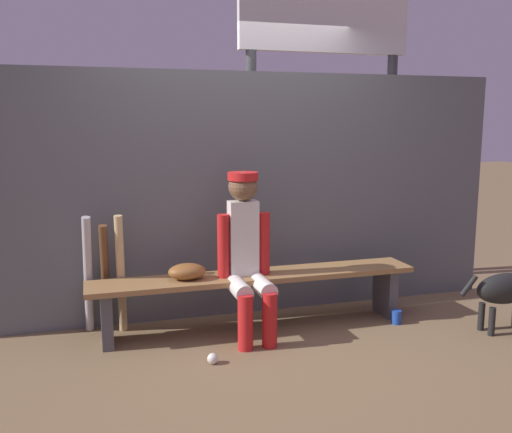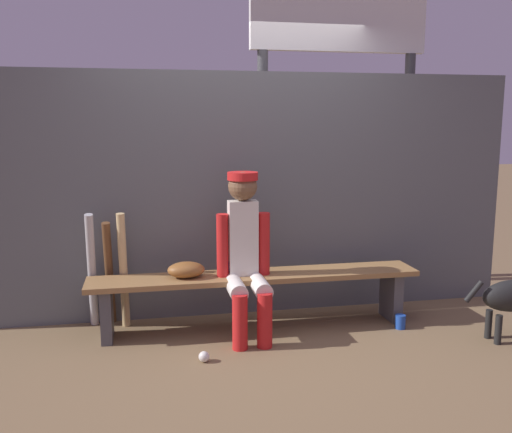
{
  "view_description": "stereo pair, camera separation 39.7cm",
  "coord_description": "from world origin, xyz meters",
  "px_view_note": "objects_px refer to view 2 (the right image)",
  "views": [
    {
      "loc": [
        -1.21,
        -4.04,
        1.61
      ],
      "look_at": [
        0.0,
        0.0,
        0.89
      ],
      "focal_mm": 39.48,
      "sensor_mm": 36.0,
      "label": 1
    },
    {
      "loc": [
        -0.83,
        -4.13,
        1.61
      ],
      "look_at": [
        0.0,
        0.0,
        0.89
      ],
      "focal_mm": 39.48,
      "sensor_mm": 36.0,
      "label": 2
    }
  ],
  "objects_px": {
    "bat_wood_natural": "(123,271)",
    "baseball": "(204,357)",
    "baseball_glove": "(186,270)",
    "cup_on_ground": "(400,322)",
    "cup_on_bench": "(231,268)",
    "player_seated": "(245,249)",
    "bat_wood_dark": "(109,274)",
    "bat_aluminum_silver": "(92,271)",
    "scoreboard": "(345,52)",
    "dugout_bench": "(256,285)"
  },
  "relations": [
    {
      "from": "dugout_bench",
      "to": "cup_on_ground",
      "type": "bearing_deg",
      "value": -11.61
    },
    {
      "from": "bat_wood_natural",
      "to": "cup_on_bench",
      "type": "distance_m",
      "value": 0.84
    },
    {
      "from": "player_seated",
      "to": "dugout_bench",
      "type": "bearing_deg",
      "value": 45.41
    },
    {
      "from": "dugout_bench",
      "to": "bat_wood_natural",
      "type": "distance_m",
      "value": 1.04
    },
    {
      "from": "baseball_glove",
      "to": "bat_wood_dark",
      "type": "relative_size",
      "value": 0.33
    },
    {
      "from": "cup_on_bench",
      "to": "scoreboard",
      "type": "relative_size",
      "value": 0.03
    },
    {
      "from": "baseball",
      "to": "cup_on_bench",
      "type": "height_order",
      "value": "cup_on_bench"
    },
    {
      "from": "bat_wood_dark",
      "to": "bat_aluminum_silver",
      "type": "bearing_deg",
      "value": -160.34
    },
    {
      "from": "baseball_glove",
      "to": "cup_on_ground",
      "type": "height_order",
      "value": "baseball_glove"
    },
    {
      "from": "cup_on_ground",
      "to": "bat_wood_natural",
      "type": "bearing_deg",
      "value": 168.08
    },
    {
      "from": "cup_on_ground",
      "to": "bat_wood_dark",
      "type": "bearing_deg",
      "value": 166.98
    },
    {
      "from": "dugout_bench",
      "to": "bat_wood_dark",
      "type": "relative_size",
      "value": 2.99
    },
    {
      "from": "baseball_glove",
      "to": "bat_wood_natural",
      "type": "bearing_deg",
      "value": 154.99
    },
    {
      "from": "bat_wood_natural",
      "to": "scoreboard",
      "type": "xyz_separation_m",
      "value": [
        2.09,
        0.88,
        1.8
      ]
    },
    {
      "from": "bat_aluminum_silver",
      "to": "cup_on_ground",
      "type": "height_order",
      "value": "bat_aluminum_silver"
    },
    {
      "from": "player_seated",
      "to": "bat_wood_natural",
      "type": "xyz_separation_m",
      "value": [
        -0.91,
        0.32,
        -0.2
      ]
    },
    {
      "from": "dugout_bench",
      "to": "baseball",
      "type": "bearing_deg",
      "value": -130.5
    },
    {
      "from": "scoreboard",
      "to": "bat_wood_dark",
      "type": "bearing_deg",
      "value": -159.82
    },
    {
      "from": "bat_aluminum_silver",
      "to": "baseball",
      "type": "bearing_deg",
      "value": -45.48
    },
    {
      "from": "cup_on_ground",
      "to": "scoreboard",
      "type": "bearing_deg",
      "value": 91.19
    },
    {
      "from": "baseball",
      "to": "cup_on_bench",
      "type": "distance_m",
      "value": 0.78
    },
    {
      "from": "baseball_glove",
      "to": "cup_on_bench",
      "type": "relative_size",
      "value": 2.55
    },
    {
      "from": "baseball_glove",
      "to": "baseball",
      "type": "distance_m",
      "value": 0.72
    },
    {
      "from": "baseball_glove",
      "to": "bat_aluminum_silver",
      "type": "distance_m",
      "value": 0.75
    },
    {
      "from": "dugout_bench",
      "to": "baseball",
      "type": "relative_size",
      "value": 34.62
    },
    {
      "from": "player_seated",
      "to": "baseball_glove",
      "type": "xyz_separation_m",
      "value": [
        -0.44,
        0.1,
        -0.16
      ]
    },
    {
      "from": "baseball",
      "to": "scoreboard",
      "type": "distance_m",
      "value": 3.17
    },
    {
      "from": "player_seated",
      "to": "bat_wood_natural",
      "type": "distance_m",
      "value": 0.98
    },
    {
      "from": "baseball_glove",
      "to": "bat_wood_natural",
      "type": "height_order",
      "value": "bat_wood_natural"
    },
    {
      "from": "dugout_bench",
      "to": "scoreboard",
      "type": "relative_size",
      "value": 0.78
    },
    {
      "from": "bat_wood_natural",
      "to": "bat_wood_dark",
      "type": "relative_size",
      "value": 1.07
    },
    {
      "from": "dugout_bench",
      "to": "bat_wood_natural",
      "type": "height_order",
      "value": "bat_wood_natural"
    },
    {
      "from": "baseball",
      "to": "player_seated",
      "type": "bearing_deg",
      "value": 50.53
    },
    {
      "from": "bat_aluminum_silver",
      "to": "baseball",
      "type": "xyz_separation_m",
      "value": [
        0.78,
        -0.79,
        -0.43
      ]
    },
    {
      "from": "baseball_glove",
      "to": "cup_on_bench",
      "type": "bearing_deg",
      "value": 2.64
    },
    {
      "from": "player_seated",
      "to": "scoreboard",
      "type": "distance_m",
      "value": 2.32
    },
    {
      "from": "bat_wood_dark",
      "to": "bat_aluminum_silver",
      "type": "distance_m",
      "value": 0.14
    },
    {
      "from": "bat_aluminum_silver",
      "to": "cup_on_ground",
      "type": "relative_size",
      "value": 8.52
    },
    {
      "from": "cup_on_ground",
      "to": "scoreboard",
      "type": "height_order",
      "value": "scoreboard"
    },
    {
      "from": "bat_aluminum_silver",
      "to": "cup_on_bench",
      "type": "height_order",
      "value": "bat_aluminum_silver"
    },
    {
      "from": "bat_wood_natural",
      "to": "cup_on_ground",
      "type": "distance_m",
      "value": 2.2
    },
    {
      "from": "cup_on_bench",
      "to": "bat_aluminum_silver",
      "type": "bearing_deg",
      "value": 167.89
    },
    {
      "from": "bat_aluminum_silver",
      "to": "baseball",
      "type": "relative_size",
      "value": 12.66
    },
    {
      "from": "cup_on_ground",
      "to": "cup_on_bench",
      "type": "distance_m",
      "value": 1.4
    },
    {
      "from": "bat_wood_natural",
      "to": "baseball",
      "type": "height_order",
      "value": "bat_wood_natural"
    },
    {
      "from": "player_seated",
      "to": "bat_wood_dark",
      "type": "xyz_separation_m",
      "value": [
        -1.02,
        0.39,
        -0.24
      ]
    },
    {
      "from": "dugout_bench",
      "to": "baseball_glove",
      "type": "bearing_deg",
      "value": 180.0
    },
    {
      "from": "bat_wood_natural",
      "to": "bat_aluminum_silver",
      "type": "xyz_separation_m",
      "value": [
        -0.24,
        0.02,
        0.0
      ]
    },
    {
      "from": "bat_wood_natural",
      "to": "cup_on_bench",
      "type": "xyz_separation_m",
      "value": [
        0.82,
        -0.2,
        0.04
      ]
    },
    {
      "from": "bat_wood_natural",
      "to": "baseball",
      "type": "distance_m",
      "value": 1.03
    }
  ]
}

